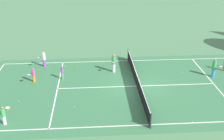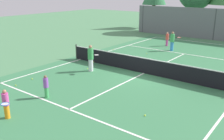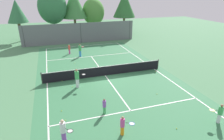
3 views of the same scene
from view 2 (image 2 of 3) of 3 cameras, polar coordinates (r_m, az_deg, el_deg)
ground_plane at (r=16.18m, az=7.13°, el=-0.73°), size 80.00×80.00×0.00m
court_surface at (r=16.18m, az=7.13°, el=-0.73°), size 13.00×25.00×0.01m
tennis_net at (r=16.03m, az=7.19°, el=1.00°), size 11.90×0.10×1.10m
perimeter_fence at (r=28.61m, az=21.84°, el=9.36°), size 18.00×0.12×3.20m
player_0 at (r=22.52m, az=13.25°, el=6.31°), size 0.83×0.79×1.64m
player_1 at (r=16.33m, az=-4.73°, el=2.70°), size 0.94×0.47×1.69m
player_3 at (r=11.17m, az=-22.50°, el=-6.95°), size 0.81×0.64×1.24m
player_4 at (r=24.40m, az=12.14°, el=6.76°), size 0.27×0.27×1.28m
player_6 at (r=12.71m, az=-14.44°, el=-3.53°), size 0.24×0.24×1.13m
tennis_ball_3 at (r=10.87m, az=7.32°, el=-9.96°), size 0.07×0.07×0.07m
tennis_ball_4 at (r=22.31m, az=0.28°, el=4.54°), size 0.07×0.07×0.07m
tennis_ball_5 at (r=21.05m, az=7.76°, el=3.59°), size 0.07×0.07×0.07m
tennis_ball_6 at (r=18.51m, az=-4.07°, el=1.79°), size 0.07×0.07×0.07m
tennis_ball_7 at (r=14.94m, az=-20.60°, el=-3.18°), size 0.07×0.07×0.07m
tennis_ball_8 at (r=16.98m, az=-5.47°, el=0.31°), size 0.07×0.07×0.07m
tennis_ball_9 at (r=15.66m, az=-17.32°, el=-1.91°), size 0.07×0.07×0.07m
tennis_ball_10 at (r=27.07m, az=8.53°, el=6.64°), size 0.07×0.07×0.07m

